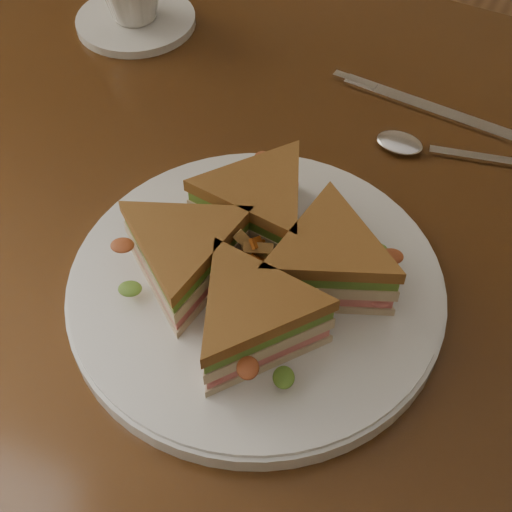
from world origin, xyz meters
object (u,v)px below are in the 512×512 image
Objects in this scene: knife at (418,105)px; saucer at (136,21)px; table at (357,288)px; sandwich_wedges at (256,260)px; spoon at (422,148)px; plate at (256,288)px.

saucer is at bearing -175.04° from knife.
sandwich_wedges is (-0.05, -0.12, 0.14)m from table.
table is 4.48× the size of sandwich_wedges.
saucer is (-0.38, 0.06, 0.00)m from spoon.
saucer reaches higher than table.
knife is 0.35m from saucer.
spoon reaches higher than table.
table is 0.42m from saucer.
spoon is 0.07m from knife.
table is at bearing 65.44° from sandwich_wedges.
spoon is at bearing 74.63° from plate.
sandwich_wedges is 0.25m from spoon.
plate is 0.43m from saucer.
sandwich_wedges reaches higher than table.
plate is at bearing -119.51° from spoon.
plate is at bearing 180.00° from sandwich_wedges.
knife is 1.51× the size of saucer.
saucer reaches higher than knife.
table is 0.17m from plate.
sandwich_wedges is at bearing -93.79° from knife.
plate reaches higher than table.
plate is at bearing -42.71° from saucer.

